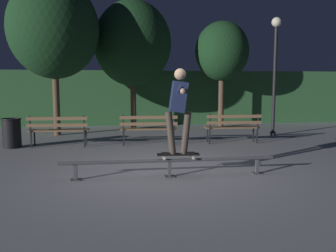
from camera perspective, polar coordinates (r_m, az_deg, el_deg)
ground_plane at (r=6.76m, az=-0.10°, el=-7.68°), size 90.00×90.00×0.00m
hedge_backdrop at (r=15.40m, az=-4.52°, el=4.68°), size 24.00×1.20×2.31m
grind_rail at (r=6.41m, az=0.26°, el=-6.09°), size 3.97×0.18×0.33m
skateboard at (r=6.40m, az=1.68°, el=-4.74°), size 0.79×0.24×0.09m
skateboarder at (r=6.28m, az=1.74°, el=3.66°), size 0.62×1.41×1.56m
park_bench_leftmost at (r=9.88m, az=-17.57°, el=-0.28°), size 1.61×0.47×0.88m
park_bench_left_center at (r=9.76m, az=-3.20°, el=-0.06°), size 1.61×0.47×0.88m
park_bench_right_center at (r=10.25m, az=10.63°, el=0.16°), size 1.61×0.47×0.88m
tree_far_right at (r=14.28m, az=8.86°, el=11.97°), size 2.13×2.13×4.21m
tree_far_left at (r=12.44m, az=-18.26°, el=14.85°), size 2.97×2.97×5.16m
tree_behind_benches at (r=13.72m, az=-5.82°, el=13.31°), size 2.95×2.95×4.91m
lamp_post_right at (r=12.20m, az=17.19°, el=10.14°), size 0.32×0.32×3.90m
trash_can at (r=10.29m, az=-24.29°, el=-0.99°), size 0.52×0.52×0.80m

